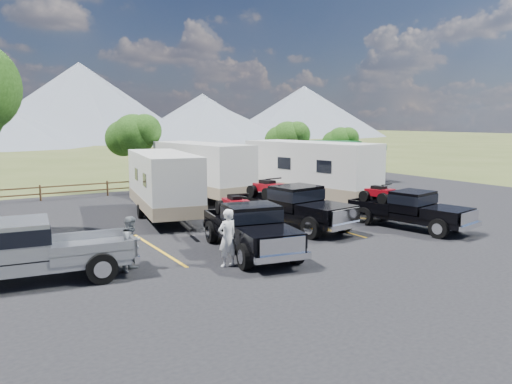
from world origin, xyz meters
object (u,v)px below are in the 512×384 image
trailer_left (163,184)px  pavilion (329,146)px  rig_right (408,208)px  person_a (227,238)px  trailer_center (202,170)px  pickup_silver (27,251)px  trailer_right (310,172)px  person_b (132,243)px  rig_center (292,205)px  rig_left (249,226)px

trailer_left → pavilion: bearing=33.8°
rig_right → person_a: person_a is taller
person_a → trailer_left: bearing=-106.5°
trailer_center → pickup_silver: 16.00m
pavilion → person_a: (-17.78, -16.29, -1.78)m
trailer_right → person_b: (-12.80, -7.32, -0.98)m
person_a → pickup_silver: bearing=-23.7°
rig_center → trailer_left: 6.61m
trailer_center → rig_left: bearing=-112.8°
trailer_right → rig_left: bearing=-151.0°
pavilion → rig_left: (-16.23, -15.06, -1.78)m
rig_left → rig_center: bearing=44.8°
pavilion → pickup_silver: 27.92m
rig_center → rig_right: 5.18m
person_a → trailer_right: bearing=-148.1°
trailer_left → trailer_right: 8.75m
rig_left → trailer_left: trailer_left is taller
trailer_center → person_a: trailer_center is taller
trailer_left → trailer_right: trailer_right is taller
trailer_left → trailer_right: bearing=7.0°
trailer_left → rig_left: bearing=-77.6°
rig_right → pickup_silver: size_ratio=0.90×
person_b → trailer_center: bearing=16.6°
rig_right → person_b: size_ratio=3.32×
trailer_left → trailer_center: (4.00, 4.06, 0.11)m
pickup_silver → rig_right: bearing=94.7°
trailer_right → trailer_left: bearing=165.1°
person_b → pickup_silver: bearing=134.2°
rig_center → trailer_right: trailer_right is taller
rig_center → person_a: size_ratio=3.41×
trailer_center → rig_right: bearing=-75.1°
rig_left → trailer_right: size_ratio=0.60×
rig_center → trailer_left: size_ratio=0.71×
rig_right → trailer_left: size_ratio=0.63×
person_a → rig_right: bearing=177.4°
rig_right → trailer_left: trailer_left is taller
trailer_right → rig_center: bearing=-146.6°
rig_left → trailer_center: trailer_center is taller
pavilion → rig_center: size_ratio=0.94×
pickup_silver → person_b: (3.06, -0.36, -0.10)m
pavilion → trailer_right: (-7.81, -7.75, -0.88)m
pavilion → pickup_silver: (-23.67, -14.71, -1.76)m
rig_center → trailer_right: 6.59m
trailer_right → person_a: trailer_right is taller
rig_right → trailer_left: (-8.47, 7.96, 0.77)m
rig_center → rig_right: rig_center is taller
rig_left → trailer_left: 7.81m
person_a → pavilion: bearing=-146.2°
pickup_silver → trailer_center: bearing=142.6°
rig_right → trailer_center: trailer_center is taller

